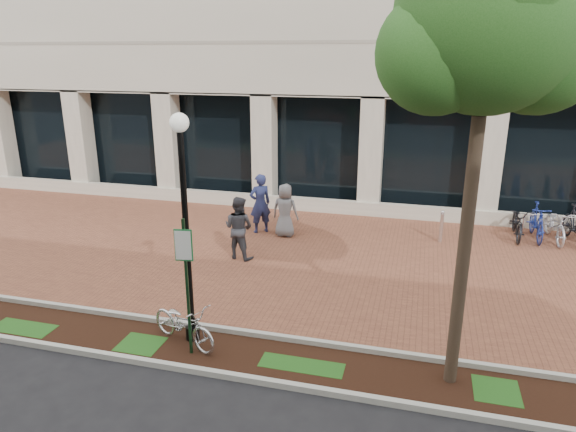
% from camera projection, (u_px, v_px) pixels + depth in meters
% --- Properties ---
extents(ground, '(120.00, 120.00, 0.00)m').
position_uv_depth(ground, '(281.00, 255.00, 15.01)').
color(ground, black).
rests_on(ground, ground).
extents(brick_plaza, '(40.00, 9.00, 0.01)m').
position_uv_depth(brick_plaza, '(281.00, 255.00, 15.01)').
color(brick_plaza, brown).
rests_on(brick_plaza, ground).
extents(planting_strip, '(40.00, 1.50, 0.01)m').
position_uv_depth(planting_strip, '(210.00, 351.00, 10.18)').
color(planting_strip, black).
rests_on(planting_strip, ground).
extents(curb_plaza_side, '(40.00, 0.12, 0.12)m').
position_uv_depth(curb_plaza_side, '(224.00, 329.00, 10.85)').
color(curb_plaza_side, '#A7A79E').
rests_on(curb_plaza_side, ground).
extents(curb_street_side, '(40.00, 0.12, 0.12)m').
position_uv_depth(curb_street_side, '(193.00, 370.00, 9.47)').
color(curb_street_side, '#A7A79E').
rests_on(curb_street_side, ground).
extents(parking_sign, '(0.34, 0.07, 2.79)m').
position_uv_depth(parking_sign, '(186.00, 272.00, 9.56)').
color(parking_sign, '#13351B').
rests_on(parking_sign, ground).
extents(lamppost, '(0.36, 0.36, 4.63)m').
position_uv_depth(lamppost, '(185.00, 219.00, 9.82)').
color(lamppost, black).
rests_on(lamppost, ground).
extents(street_tree, '(3.37, 2.81, 7.54)m').
position_uv_depth(street_tree, '(492.00, 32.00, 7.48)').
color(street_tree, '#413425').
rests_on(street_tree, ground).
extents(locked_bicycle, '(1.84, 1.26, 0.92)m').
position_uv_depth(locked_bicycle, '(184.00, 324.00, 10.30)').
color(locked_bicycle, silver).
rests_on(locked_bicycle, ground).
extents(pedestrian_left, '(0.85, 0.81, 1.96)m').
position_uv_depth(pedestrian_left, '(260.00, 204.00, 16.63)').
color(pedestrian_left, '#1F264F').
rests_on(pedestrian_left, ground).
extents(pedestrian_mid, '(1.01, 0.86, 1.83)m').
position_uv_depth(pedestrian_mid, '(239.00, 228.00, 14.54)').
color(pedestrian_mid, '#2B2B30').
rests_on(pedestrian_mid, ground).
extents(pedestrian_right, '(0.88, 0.60, 1.72)m').
position_uv_depth(pedestrian_right, '(285.00, 210.00, 16.32)').
color(pedestrian_right, slate).
rests_on(pedestrian_right, ground).
extents(bollard, '(0.12, 0.12, 1.04)m').
position_uv_depth(bollard, '(441.00, 226.00, 15.87)').
color(bollard, silver).
rests_on(bollard, ground).
extents(bike_rack_cluster, '(3.61, 2.07, 1.15)m').
position_uv_depth(bike_rack_cluster, '(565.00, 225.00, 15.93)').
color(bike_rack_cluster, black).
rests_on(bike_rack_cluster, ground).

